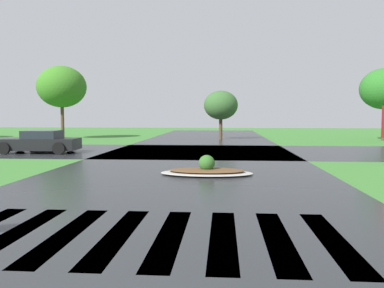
% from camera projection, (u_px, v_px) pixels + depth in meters
% --- Properties ---
extents(asphalt_roadway, '(10.13, 80.00, 0.01)m').
position_uv_depth(asphalt_roadway, '(182.00, 178.00, 13.21)').
color(asphalt_roadway, '#232628').
rests_on(asphalt_roadway, ground).
extents(asphalt_cross_road, '(90.00, 9.12, 0.01)m').
position_uv_depth(asphalt_cross_road, '(199.00, 151.00, 22.80)').
color(asphalt_cross_road, '#232628').
rests_on(asphalt_cross_road, ground).
extents(crosswalk_stripes, '(6.75, 3.42, 0.01)m').
position_uv_depth(crosswalk_stripes, '(144.00, 235.00, 6.92)').
color(crosswalk_stripes, white).
rests_on(crosswalk_stripes, ground).
extents(median_island, '(3.18, 1.67, 0.68)m').
position_uv_depth(median_island, '(207.00, 171.00, 13.93)').
color(median_island, '#9E9B93').
rests_on(median_island, ground).
extents(car_silver_hatch, '(4.33, 2.36, 1.21)m').
position_uv_depth(car_silver_hatch, '(39.00, 142.00, 21.89)').
color(car_silver_hatch, black).
rests_on(car_silver_hatch, ground).
extents(drainage_pipe_stack, '(1.38, 0.91, 0.74)m').
position_uv_depth(drainage_pipe_stack, '(43.00, 146.00, 21.89)').
color(drainage_pipe_stack, '#9E9B93').
rests_on(drainage_pipe_stack, ground).
extents(background_treeline, '(41.74, 6.30, 6.19)m').
position_uv_depth(background_treeline, '(111.00, 91.00, 33.29)').
color(background_treeline, '#4C3823').
rests_on(background_treeline, ground).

